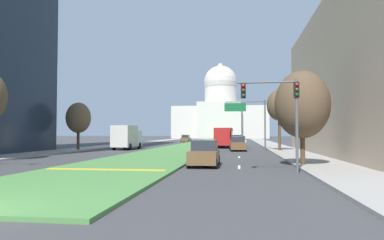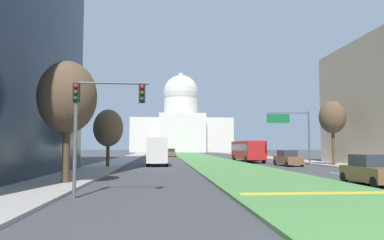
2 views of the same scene
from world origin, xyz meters
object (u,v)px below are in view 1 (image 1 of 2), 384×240
(sedan_distant, at_px, (240,141))
(traffic_light_near_right, at_px, (281,105))
(city_bus, at_px, (224,136))
(sedan_lead_stopped, at_px, (204,154))
(street_tree_right_mid, at_px, (279,106))
(capitol_building, at_px, (220,113))
(street_tree_right_near, at_px, (302,105))
(street_tree_left_mid, at_px, (78,118))
(sedan_far_horizon, at_px, (238,140))
(overhead_guide_sign, at_px, (250,114))
(sedan_very_far, at_px, (186,139))
(sedan_midblock, at_px, (238,144))
(box_truck_delivery, at_px, (127,137))

(sedan_distant, bearing_deg, traffic_light_near_right, -86.83)
(city_bus, bearing_deg, sedan_distant, 60.96)
(sedan_lead_stopped, xyz_separation_m, sedan_distant, (2.46, 35.17, -0.02))
(traffic_light_near_right, distance_m, street_tree_right_mid, 23.26)
(capitol_building, xyz_separation_m, street_tree_right_near, (11.70, -116.95, -6.25))
(capitol_building, relative_size, city_bus, 3.41)
(street_tree_left_mid, distance_m, street_tree_right_mid, 24.94)
(street_tree_right_near, xyz_separation_m, street_tree_right_mid, (0.63, 18.86, 1.38))
(street_tree_left_mid, xyz_separation_m, sedan_far_horizon, (19.72, 28.73, -3.27))
(overhead_guide_sign, distance_m, sedan_very_far, 38.62)
(street_tree_right_mid, distance_m, sedan_lead_stopped, 20.97)
(street_tree_right_mid, bearing_deg, street_tree_right_near, -91.92)
(traffic_light_near_right, distance_m, overhead_guide_sign, 26.26)
(sedan_far_horizon, bearing_deg, street_tree_left_mid, -124.48)
(overhead_guide_sign, height_order, sedan_far_horizon, overhead_guide_sign)
(sedan_lead_stopped, relative_size, sedan_very_far, 0.94)
(overhead_guide_sign, xyz_separation_m, sedan_midblock, (-1.58, -2.31, -3.81))
(capitol_building, bearing_deg, sedan_lead_stopped, -87.46)
(street_tree_left_mid, bearing_deg, sedan_lead_stopped, -45.13)
(street_tree_right_near, distance_m, sedan_far_horizon, 46.58)
(street_tree_left_mid, height_order, box_truck_delivery, street_tree_left_mid)
(street_tree_left_mid, distance_m, sedan_far_horizon, 35.00)
(street_tree_left_mid, xyz_separation_m, sedan_distant, (20.20, 17.35, -3.31))
(street_tree_right_near, height_order, sedan_very_far, street_tree_right_near)
(street_tree_left_mid, distance_m, box_truck_delivery, 6.75)
(sedan_lead_stopped, relative_size, box_truck_delivery, 0.64)
(capitol_building, xyz_separation_m, traffic_light_near_right, (9.83, -121.16, -6.57))
(sedan_distant, distance_m, sedan_very_far, 26.25)
(street_tree_right_mid, bearing_deg, sedan_very_far, 114.10)
(sedan_far_horizon, xyz_separation_m, city_bus, (-1.98, -15.80, 0.93))
(traffic_light_near_right, distance_m, sedan_far_horizon, 50.61)
(street_tree_right_mid, xyz_separation_m, box_truck_delivery, (-19.80, 2.41, -3.82))
(sedan_far_horizon, xyz_separation_m, box_truck_delivery, (-14.66, -24.98, 0.84))
(capitol_building, bearing_deg, street_tree_left_mid, -97.18)
(overhead_guide_sign, xyz_separation_m, box_truck_delivery, (-16.39, -0.76, -2.96))
(street_tree_left_mid, relative_size, street_tree_right_mid, 0.82)
(street_tree_right_near, height_order, sedan_lead_stopped, street_tree_right_near)
(street_tree_right_near, xyz_separation_m, box_truck_delivery, (-19.17, 21.27, -2.44))
(street_tree_right_near, relative_size, sedan_very_far, 1.46)
(street_tree_left_mid, bearing_deg, sedan_far_horizon, 55.52)
(overhead_guide_sign, relative_size, sedan_very_far, 1.49)
(street_tree_left_mid, distance_m, sedan_very_far, 41.10)
(traffic_light_near_right, xyz_separation_m, city_bus, (-4.62, 34.65, -2.03))
(street_tree_right_near, distance_m, sedan_midblock, 20.45)
(street_tree_right_mid, bearing_deg, overhead_guide_sign, 137.13)
(sedan_lead_stopped, bearing_deg, street_tree_left_mid, 134.87)
(sedan_lead_stopped, height_order, sedan_distant, sedan_lead_stopped)
(traffic_light_near_right, relative_size, street_tree_right_mid, 0.70)
(sedan_far_horizon, bearing_deg, sedan_very_far, 136.74)
(sedan_midblock, xyz_separation_m, sedan_very_far, (-12.43, 38.10, -0.02))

